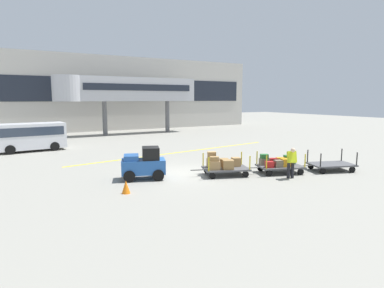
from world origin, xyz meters
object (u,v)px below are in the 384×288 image
shuttle_van (30,135)px  baggage_cart_tail (331,165)px  baggage_cart_middle (279,164)px  safety_cone_near (126,187)px  baggage_cart_lead (223,165)px  baggage_handler (291,161)px  baggage_tug (144,164)px

shuttle_van → baggage_cart_tail: bearing=-48.3°
baggage_cart_middle → safety_cone_near: (-8.32, 0.33, -0.23)m
baggage_cart_lead → shuttle_van: (-8.12, 13.62, 0.67)m
baggage_cart_tail → baggage_handler: bearing=-176.8°
baggage_cart_lead → shuttle_van: shuttle_van is taller
baggage_tug → baggage_cart_lead: size_ratio=0.76×
baggage_tug → safety_cone_near: size_ratio=4.26×
baggage_cart_lead → safety_cone_near: 5.40m
baggage_tug → baggage_handler: baggage_tug is taller
baggage_cart_tail → safety_cone_near: bearing=173.0°
baggage_cart_lead → safety_cone_near: (-5.35, -0.65, -0.29)m
baggage_cart_middle → baggage_handler: size_ratio=1.97×
baggage_cart_tail → safety_cone_near: size_ratio=5.59×
baggage_tug → baggage_cart_middle: bearing=-18.6°
baggage_handler → safety_cone_near: bearing=169.0°
baggage_tug → baggage_cart_middle: size_ratio=0.76×
safety_cone_near → baggage_tug: bearing=51.3°
baggage_tug → safety_cone_near: bearing=-128.7°
safety_cone_near → shuttle_van: bearing=101.0°
safety_cone_near → baggage_cart_middle: bearing=-2.3°
baggage_tug → safety_cone_near: 2.54m
safety_cone_near → baggage_cart_tail: bearing=-7.0°
baggage_cart_middle → shuttle_van: size_ratio=0.62×
baggage_cart_tail → safety_cone_near: 11.25m
baggage_cart_lead → baggage_cart_middle: 3.13m
baggage_cart_middle → baggage_handler: bearing=-108.0°
baggage_cart_tail → shuttle_van: 20.96m
baggage_tug → baggage_cart_lead: 4.01m
baggage_tug → baggage_cart_tail: size_ratio=0.76×
baggage_cart_middle → baggage_handler: baggage_handler is taller
shuttle_van → safety_cone_near: size_ratio=9.02×
baggage_tug → baggage_cart_tail: 10.17m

